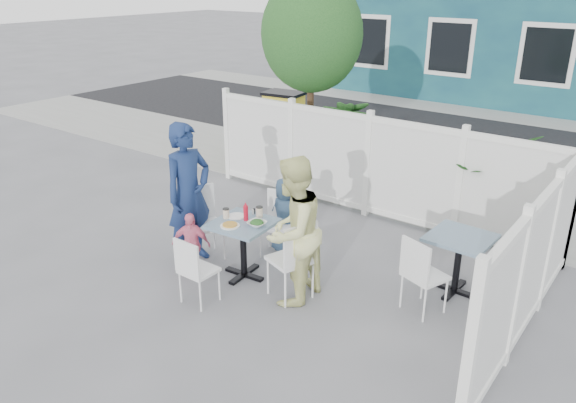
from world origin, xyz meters
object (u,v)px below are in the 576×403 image
Objects in this scene: utility_cabinet at (284,127)px; chair_right at (295,255)px; spare_table at (459,249)px; chair_near at (194,267)px; toddler at (191,244)px; woman at (292,231)px; chair_back at (279,218)px; main_table at (243,235)px; man at (189,194)px; boy at (286,215)px; chair_left at (203,217)px.

chair_right is (3.38, -4.28, -0.08)m from utility_cabinet.
chair_near is at bearing -138.38° from spare_table.
woman is at bearing -15.88° from toddler.
chair_right is at bearing -138.59° from spare_table.
utility_cabinet reaches higher than chair_back.
main_table is 1.03× the size of spare_table.
toddler is at bearing 121.58° from chair_right.
utility_cabinet is 1.50× the size of chair_back.
spare_table is 3.40m from man.
spare_table is at bearing -171.79° from boy.
woman is at bearing 107.87° from chair_left.
utility_cabinet is at bearing 148.16° from spare_table.
chair_left is at bearing 90.17° from toddler.
spare_table is at bearing 174.57° from chair_back.
chair_right is 1.24m from boy.
boy is 1.35m from toddler.
spare_table is 3.08m from chair_near.
chair_back is at bearing 65.33° from chair_right.
chair_left is 0.42m from man.
main_table is at bearing 89.03° from chair_near.
chair_left is (1.75, -4.11, -0.09)m from utility_cabinet.
chair_left is at bearing -160.25° from spare_table.
chair_left reaches higher than toddler.
chair_near is 1.21m from man.
man reaches higher than chair_right.
chair_left is 1.22m from chair_near.
boy is at bearing -171.12° from spare_table.
woman is (3.36, -4.29, 0.22)m from utility_cabinet.
main_table is at bearing 5.25° from toddler.
utility_cabinet is 4.23m from boy.
chair_left reaches higher than spare_table.
utility_cabinet is at bearing -132.74° from chair_left.
spare_table is at bearing 128.09° from woman.
chair_near is 0.98× the size of toddler.
utility_cabinet is 5.69m from spare_table.
utility_cabinet is 4.47m from chair_left.
man is (-0.79, -0.85, 0.43)m from chair_back.
woman reaches higher than chair_back.
boy is at bearing 89.40° from chair_near.
spare_table is 2.37m from chair_back.
chair_right is at bearing 108.20° from chair_left.
boy is (0.82, 0.75, -0.03)m from chair_left.
main_table is 2.59m from spare_table.
spare_table is at bearing 133.95° from chair_left.
boy is 1.26× the size of toddler.
toddler reaches higher than spare_table.
chair_near is at bearing -127.40° from man.
woman reaches higher than chair_near.
chair_back is at bearing 38.31° from toddler.
chair_left is 0.55× the size of woman.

